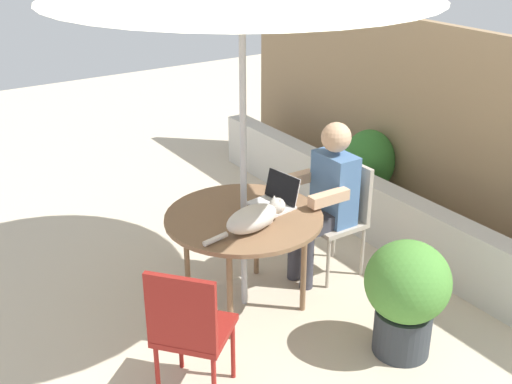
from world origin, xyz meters
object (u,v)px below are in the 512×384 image
(patio_table, at_px, (244,222))
(laptop, at_px, (277,196))
(chair_occupied, at_px, (342,209))
(cat, at_px, (255,218))
(chair_empty, at_px, (189,326))
(potted_plant_by_chair, at_px, (368,168))
(person_seated, at_px, (327,193))
(potted_plant_near_fence, at_px, (406,292))

(patio_table, height_order, laptop, laptop)
(chair_occupied, relative_size, cat, 1.36)
(chair_empty, distance_m, potted_plant_by_chair, 2.94)
(person_seated, relative_size, potted_plant_by_chair, 1.56)
(patio_table, distance_m, chair_empty, 1.05)
(chair_occupied, bearing_deg, chair_empty, -67.96)
(cat, xyz_separation_m, potted_plant_near_fence, (0.81, 0.60, -0.35))
(laptop, height_order, potted_plant_near_fence, laptop)
(chair_occupied, height_order, cat, chair_occupied)
(patio_table, relative_size, chair_occupied, 1.22)
(chair_empty, relative_size, cat, 1.36)
(potted_plant_near_fence, height_order, potted_plant_by_chair, potted_plant_by_chair)
(patio_table, relative_size, person_seated, 0.89)
(patio_table, xyz_separation_m, person_seated, (-0.00, 0.73, 0.04))
(laptop, bearing_deg, potted_plant_by_chair, 114.10)
(patio_table, height_order, chair_empty, chair_empty)
(chair_occupied, bearing_deg, potted_plant_by_chair, 127.34)
(potted_plant_near_fence, distance_m, potted_plant_by_chair, 2.13)
(laptop, distance_m, cat, 0.41)
(laptop, bearing_deg, cat, -55.38)
(potted_plant_by_chair, bearing_deg, chair_occupied, -52.66)
(patio_table, distance_m, potted_plant_by_chair, 1.95)
(cat, bearing_deg, chair_empty, -57.82)
(patio_table, xyz_separation_m, laptop, (-0.02, 0.29, 0.12))
(cat, distance_m, potted_plant_near_fence, 1.07)
(chair_occupied, height_order, laptop, laptop)
(person_seated, bearing_deg, chair_occupied, 90.00)
(person_seated, relative_size, potted_plant_near_fence, 1.57)
(person_seated, bearing_deg, potted_plant_near_fence, -9.91)
(patio_table, distance_m, laptop, 0.31)
(patio_table, height_order, potted_plant_by_chair, potted_plant_by_chair)
(potted_plant_by_chair, bearing_deg, potted_plant_near_fence, -36.06)
(chair_empty, bearing_deg, patio_table, 130.61)
(person_seated, bearing_deg, patio_table, -90.00)
(person_seated, bearing_deg, chair_empty, -65.93)
(chair_occupied, xyz_separation_m, person_seated, (-0.00, -0.16, 0.17))
(patio_table, relative_size, laptop, 3.27)
(person_seated, xyz_separation_m, potted_plant_near_fence, (1.02, -0.18, -0.25))
(person_seated, height_order, cat, person_seated)
(laptop, bearing_deg, patio_table, -85.64)
(person_seated, height_order, potted_plant_near_fence, person_seated)
(person_seated, distance_m, potted_plant_near_fence, 1.07)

